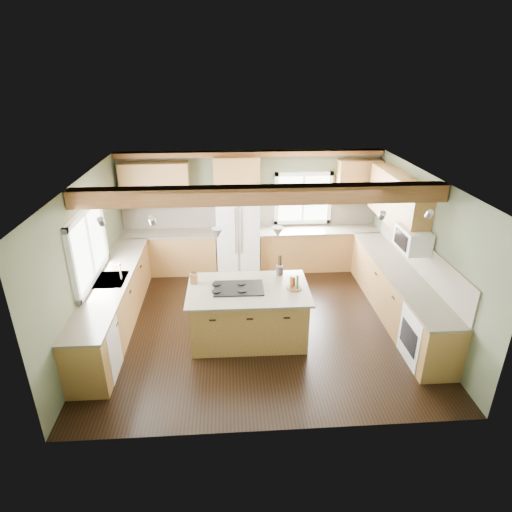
{
  "coord_description": "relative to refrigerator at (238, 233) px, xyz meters",
  "views": [
    {
      "loc": [
        -0.49,
        -6.5,
        4.21
      ],
      "look_at": [
        -0.03,
        0.3,
        1.16
      ],
      "focal_mm": 30.0,
      "sensor_mm": 36.0,
      "label": 1
    }
  ],
  "objects": [
    {
      "name": "upper_cab_back_corner",
      "position": [
        2.6,
        0.21,
        1.05
      ],
      "size": [
        0.9,
        0.35,
        0.9
      ],
      "primitive_type": "cube",
      "color": "brown",
      "rests_on": "wall_back"
    },
    {
      "name": "upper_cab_right",
      "position": [
        2.92,
        -1.22,
        1.05
      ],
      "size": [
        0.35,
        2.2,
        0.9
      ],
      "primitive_type": "cube",
      "color": "brown",
      "rests_on": "wall_right"
    },
    {
      "name": "base_cab_back_left",
      "position": [
        -1.49,
        0.08,
        -0.46
      ],
      "size": [
        2.02,
        0.6,
        0.88
      ],
      "primitive_type": "cube",
      "color": "brown",
      "rests_on": "floor"
    },
    {
      "name": "backsplash_right",
      "position": [
        3.08,
        -2.07,
        0.31
      ],
      "size": [
        0.03,
        3.7,
        0.58
      ],
      "primitive_type": "cube",
      "color": "brown",
      "rests_on": "wall_right"
    },
    {
      "name": "window_left",
      "position": [
        -2.48,
        -2.07,
        0.65
      ],
      "size": [
        0.04,
        1.6,
        1.05
      ],
      "primitive_type": "cube",
      "color": "white",
      "rests_on": "wall_left"
    },
    {
      "name": "knife_block",
      "position": [
        -0.79,
        -2.32,
        0.11
      ],
      "size": [
        0.12,
        0.1,
        0.18
      ],
      "primitive_type": "cube",
      "rotation": [
        0.0,
        0.0,
        -0.23
      ],
      "color": "brown",
      "rests_on": "island_top"
    },
    {
      "name": "ceiling_beam",
      "position": [
        0.3,
        -2.54,
        1.57
      ],
      "size": [
        5.55,
        0.26,
        0.26
      ],
      "primitive_type": "cube",
      "color": "#502D17",
      "rests_on": "ceiling"
    },
    {
      "name": "faucet",
      "position": [
        -2.02,
        -2.07,
        0.15
      ],
      "size": [
        0.02,
        0.02,
        0.28
      ],
      "primitive_type": "cylinder",
      "color": "#B2B2B7",
      "rests_on": "sink"
    },
    {
      "name": "counter_back_left",
      "position": [
        -1.49,
        0.08,
        0.0
      ],
      "size": [
        2.06,
        0.64,
        0.04
      ],
      "primitive_type": "cube",
      "color": "brown",
      "rests_on": "base_cab_back_left"
    },
    {
      "name": "counter_back_right",
      "position": [
        1.79,
        0.08,
        0.0
      ],
      "size": [
        2.66,
        0.64,
        0.04
      ],
      "primitive_type": "cube",
      "color": "brown",
      "rests_on": "base_cab_back_right"
    },
    {
      "name": "pendant_left",
      "position": [
        -0.37,
        -2.54,
        0.98
      ],
      "size": [
        0.18,
        0.18,
        0.16
      ],
      "primitive_type": "cone",
      "rotation": [
        3.14,
        0.0,
        0.0
      ],
      "color": "#B2B2B7",
      "rests_on": "ceiling"
    },
    {
      "name": "counter_left",
      "position": [
        -2.2,
        -2.07,
        0.0
      ],
      "size": [
        0.64,
        3.74,
        0.04
      ],
      "primitive_type": "cube",
      "color": "brown",
      "rests_on": "base_cab_left"
    },
    {
      "name": "bottle_tray",
      "position": [
        0.84,
        -2.59,
        0.13
      ],
      "size": [
        0.32,
        0.32,
        0.23
      ],
      "primitive_type": null,
      "rotation": [
        0.0,
        0.0,
        -0.33
      ],
      "color": "brown",
      "rests_on": "island_top"
    },
    {
      "name": "island",
      "position": [
        0.09,
        -2.54,
        -0.46
      ],
      "size": [
        1.85,
        1.14,
        0.88
      ],
      "primitive_type": "cube",
      "rotation": [
        0.0,
        0.0,
        -0.01
      ],
      "color": "brown",
      "rests_on": "floor"
    },
    {
      "name": "window_back",
      "position": [
        1.45,
        0.36,
        0.65
      ],
      "size": [
        1.1,
        0.04,
        1.0
      ],
      "primitive_type": "cube",
      "color": "white",
      "rests_on": "wall_back"
    },
    {
      "name": "ceiling",
      "position": [
        0.3,
        -2.12,
        1.7
      ],
      "size": [
        5.6,
        5.6,
        0.0
      ],
      "primitive_type": "plane",
      "rotation": [
        3.14,
        0.0,
        0.0
      ],
      "color": "silver",
      "rests_on": "wall_back"
    },
    {
      "name": "backsplash_back",
      "position": [
        0.3,
        0.36,
        0.31
      ],
      "size": [
        5.58,
        0.03,
        0.58
      ],
      "primitive_type": "cube",
      "color": "brown",
      "rests_on": "wall_back"
    },
    {
      "name": "upper_cab_back_left",
      "position": [
        -1.69,
        0.21,
        1.05
      ],
      "size": [
        1.4,
        0.35,
        0.9
      ],
      "primitive_type": "cube",
      "color": "brown",
      "rests_on": "wall_back"
    },
    {
      "name": "oven",
      "position": [
        2.79,
        -3.37,
        -0.47
      ],
      "size": [
        0.6,
        0.72,
        0.84
      ],
      "primitive_type": "cube",
      "color": "white",
      "rests_on": "floor"
    },
    {
      "name": "cooktop",
      "position": [
        -0.06,
        -2.54,
        0.03
      ],
      "size": [
        0.8,
        0.54,
        0.02
      ],
      "primitive_type": "cube",
      "rotation": [
        0.0,
        0.0,
        -0.01
      ],
      "color": "black",
      "rests_on": "island_top"
    },
    {
      "name": "base_cab_right",
      "position": [
        2.8,
        -2.07,
        -0.46
      ],
      "size": [
        0.6,
        3.7,
        0.88
      ],
      "primitive_type": "cube",
      "color": "brown",
      "rests_on": "floor"
    },
    {
      "name": "wall_back",
      "position": [
        0.3,
        0.38,
        0.4
      ],
      "size": [
        5.6,
        0.0,
        5.6
      ],
      "primitive_type": "plane",
      "rotation": [
        1.57,
        0.0,
        0.0
      ],
      "color": "#49523A",
      "rests_on": "ground"
    },
    {
      "name": "dishwasher",
      "position": [
        -2.19,
        -3.37,
        -0.47
      ],
      "size": [
        0.6,
        0.6,
        0.84
      ],
      "primitive_type": "cube",
      "color": "white",
      "rests_on": "floor"
    },
    {
      "name": "counter_right",
      "position": [
        2.8,
        -2.07,
        0.0
      ],
      "size": [
        0.64,
        3.74,
        0.04
      ],
      "primitive_type": "cube",
      "color": "brown",
      "rests_on": "base_cab_right"
    },
    {
      "name": "utensil_crock",
      "position": [
        0.66,
        -2.08,
        0.1
      ],
      "size": [
        0.13,
        0.13,
        0.16
      ],
      "primitive_type": "cylinder",
      "rotation": [
        0.0,
        0.0,
        0.05
      ],
      "color": "#443B37",
      "rests_on": "island_top"
    },
    {
      "name": "refrigerator",
      "position": [
        0.0,
        0.0,
        0.0
      ],
      "size": [
        0.9,
        0.74,
        1.8
      ],
      "primitive_type": "cube",
      "color": "white",
      "rests_on": "floor"
    },
    {
      "name": "microwave",
      "position": [
        2.88,
        -2.17,
        0.65
      ],
      "size": [
        0.4,
        0.7,
        0.38
      ],
      "primitive_type": "cube",
      "color": "white",
      "rests_on": "wall_right"
    },
    {
      "name": "soffit_trim",
      "position": [
        0.3,
        0.28,
        1.64
      ],
      "size": [
        5.55,
        0.2,
        0.1
      ],
      "primitive_type": "cube",
      "color": "#502D17",
      "rests_on": "ceiling"
    },
    {
      "name": "island_top",
      "position": [
        0.09,
        -2.54,
        0.0
      ],
      "size": [
        1.97,
        1.26,
        0.04
      ],
      "primitive_type": "cube",
      "rotation": [
        0.0,
        0.0,
        -0.01
      ],
      "color": "brown",
      "rests_on": "island"
    },
    {
      "name": "upper_cab_over_fridge",
      "position": [
        -0.0,
        0.21,
        1.25
      ],
      "size": [
        0.96,
        0.35,
        0.7
      ],
      "primitive_type": "cube",
      "color": "brown",
      "rests_on": "wall_back"
    },
    {
      "name": "pendant_right",
      "position": [
        0.55,
        -2.55,
        0.98
      ],
      "size": [
        0.18,
        0.18,
        0.16
      ],
      "primitive_type": "cone",
      "rotation": [
        3.14,
        0.0,
        0.0
      ],
      "color": "#B2B2B7",
      "rests_on": "ceiling"
    },
    {
      "name": "wall_left",
      "position": [
        -2.5,
        -2.12,
        0.4
      ],
      "size": [
        0.0,
        5.0,
        5.0
      ],
      "primitive_type": "plane",
      "rotation": [
        1.57,
        0.0,
        1.57
      ],
      "color": "#49523A",
      "rests_on": "ground"
    },
    {
      "name": "floor",
      "position": [
        0.3,
        -2.12,
        -0.9
      ],
      "size": [
        5.6,
        5.6,
        0.0
      ],
      "primitive_type": "plane",
      "color": "black",
      "rests_on": "ground"
    },
    {
      "name": "base_cab_left",
      "position": [
        -2.2,
        -2.07,
        -0.46
      ],
      "size": [
        0.6,
        3.7,
        0.88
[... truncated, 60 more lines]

